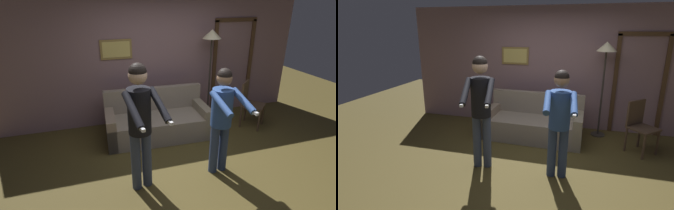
% 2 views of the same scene
% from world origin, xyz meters
% --- Properties ---
extents(ground_plane, '(12.00, 12.00, 0.00)m').
position_xyz_m(ground_plane, '(0.00, 0.00, 0.00)').
color(ground_plane, '#4D401D').
extents(back_wall_assembly, '(6.40, 0.10, 2.60)m').
position_xyz_m(back_wall_assembly, '(0.02, 2.03, 1.30)').
color(back_wall_assembly, gray).
rests_on(back_wall_assembly, ground_plane).
extents(couch, '(1.93, 0.92, 0.87)m').
position_xyz_m(couch, '(-0.20, 1.22, 0.28)').
color(couch, gray).
rests_on(couch, ground_plane).
extents(torchiere_lamp, '(0.38, 0.38, 1.90)m').
position_xyz_m(torchiere_lamp, '(1.08, 1.68, 1.63)').
color(torchiere_lamp, '#332D28').
rests_on(torchiere_lamp, ground_plane).
extents(person_standing_left, '(0.52, 0.72, 1.77)m').
position_xyz_m(person_standing_left, '(-0.79, -0.17, 1.08)').
color(person_standing_left, '#3A4563').
rests_on(person_standing_left, ground_plane).
extents(person_standing_right, '(0.46, 0.67, 1.61)m').
position_xyz_m(person_standing_right, '(0.39, -0.15, 0.96)').
color(person_standing_right, navy).
rests_on(person_standing_right, ground_plane).
extents(dining_chair_distant, '(0.59, 0.59, 0.93)m').
position_xyz_m(dining_chair_distant, '(1.70, 1.09, 0.53)').
color(dining_chair_distant, '#4C3828').
rests_on(dining_chair_distant, ground_plane).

